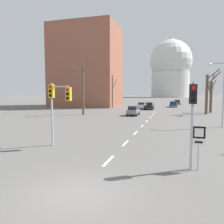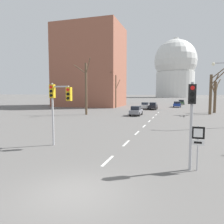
{
  "view_description": "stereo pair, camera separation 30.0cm",
  "coord_description": "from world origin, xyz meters",
  "px_view_note": "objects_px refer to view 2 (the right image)",
  "views": [
    {
      "loc": [
        3.48,
        -7.35,
        3.84
      ],
      "look_at": [
        -0.39,
        6.27,
        2.58
      ],
      "focal_mm": 35.0,
      "sensor_mm": 36.0,
      "label": 1
    },
    {
      "loc": [
        3.77,
        -7.26,
        3.84
      ],
      "look_at": [
        -0.39,
        6.27,
        2.58
      ],
      "focal_mm": 35.0,
      "sensor_mm": 36.0,
      "label": 2
    }
  ],
  "objects_px": {
    "route_sign_post": "(198,140)",
    "sedan_mid_centre": "(136,111)",
    "street_lamp_right": "(224,87)",
    "sedan_far_right": "(145,105)",
    "traffic_signal_near_left": "(58,99)",
    "sedan_near_left": "(153,106)",
    "traffic_signal_near_right": "(192,109)",
    "sedan_near_right": "(181,102)",
    "sedan_far_left": "(177,104)"
  },
  "relations": [
    {
      "from": "route_sign_post",
      "to": "sedan_mid_centre",
      "type": "height_order",
      "value": "route_sign_post"
    },
    {
      "from": "route_sign_post",
      "to": "street_lamp_right",
      "type": "bearing_deg",
      "value": 76.3
    },
    {
      "from": "sedan_far_right",
      "to": "traffic_signal_near_left",
      "type": "bearing_deg",
      "value": -91.01
    },
    {
      "from": "sedan_near_left",
      "to": "traffic_signal_near_right",
      "type": "bearing_deg",
      "value": -80.94
    },
    {
      "from": "traffic_signal_near_left",
      "to": "route_sign_post",
      "type": "height_order",
      "value": "traffic_signal_near_left"
    },
    {
      "from": "traffic_signal_near_left",
      "to": "sedan_near_right",
      "type": "relative_size",
      "value": 1.15
    },
    {
      "from": "sedan_near_left",
      "to": "sedan_near_right",
      "type": "distance_m",
      "value": 23.87
    },
    {
      "from": "sedan_near_left",
      "to": "sedan_far_right",
      "type": "relative_size",
      "value": 0.97
    },
    {
      "from": "street_lamp_right",
      "to": "sedan_far_left",
      "type": "distance_m",
      "value": 34.84
    },
    {
      "from": "traffic_signal_near_right",
      "to": "sedan_far_left",
      "type": "height_order",
      "value": "traffic_signal_near_right"
    },
    {
      "from": "sedan_near_right",
      "to": "street_lamp_right",
      "type": "bearing_deg",
      "value": -85.23
    },
    {
      "from": "sedan_near_left",
      "to": "sedan_far_right",
      "type": "distance_m",
      "value": 2.37
    },
    {
      "from": "street_lamp_right",
      "to": "sedan_far_left",
      "type": "bearing_deg",
      "value": 98.47
    },
    {
      "from": "street_lamp_right",
      "to": "sedan_near_right",
      "type": "height_order",
      "value": "street_lamp_right"
    },
    {
      "from": "traffic_signal_near_right",
      "to": "traffic_signal_near_left",
      "type": "xyz_separation_m",
      "value": [
        -8.87,
        2.52,
        0.36
      ]
    },
    {
      "from": "traffic_signal_near_left",
      "to": "sedan_near_left",
      "type": "relative_size",
      "value": 1.02
    },
    {
      "from": "sedan_near_left",
      "to": "sedan_far_left",
      "type": "xyz_separation_m",
      "value": [
        5.14,
        10.35,
        -0.05
      ]
    },
    {
      "from": "traffic_signal_near_left",
      "to": "sedan_near_left",
      "type": "height_order",
      "value": "traffic_signal_near_left"
    },
    {
      "from": "sedan_mid_centre",
      "to": "sedan_far_left",
      "type": "bearing_deg",
      "value": 75.29
    },
    {
      "from": "sedan_far_right",
      "to": "sedan_far_left",
      "type": "bearing_deg",
      "value": 51.8
    },
    {
      "from": "route_sign_post",
      "to": "sedan_near_left",
      "type": "height_order",
      "value": "route_sign_post"
    },
    {
      "from": "sedan_far_left",
      "to": "sedan_far_right",
      "type": "xyz_separation_m",
      "value": [
        -7.11,
        -9.04,
        0.02
      ]
    },
    {
      "from": "sedan_near_right",
      "to": "sedan_far_left",
      "type": "height_order",
      "value": "sedan_near_right"
    },
    {
      "from": "sedan_near_right",
      "to": "sedan_far_right",
      "type": "xyz_separation_m",
      "value": [
        -8.3,
        -21.71,
        0.01
      ]
    },
    {
      "from": "sedan_near_right",
      "to": "sedan_far_right",
      "type": "distance_m",
      "value": 23.24
    },
    {
      "from": "sedan_mid_centre",
      "to": "sedan_far_left",
      "type": "distance_m",
      "value": 25.22
    },
    {
      "from": "sedan_near_right",
      "to": "sedan_far_left",
      "type": "distance_m",
      "value": 12.73
    },
    {
      "from": "traffic_signal_near_right",
      "to": "route_sign_post",
      "type": "bearing_deg",
      "value": -3.3
    },
    {
      "from": "traffic_signal_near_left",
      "to": "sedan_far_left",
      "type": "height_order",
      "value": "traffic_signal_near_left"
    },
    {
      "from": "route_sign_post",
      "to": "sedan_far_right",
      "type": "height_order",
      "value": "route_sign_post"
    },
    {
      "from": "sedan_near_right",
      "to": "sedan_far_left",
      "type": "xyz_separation_m",
      "value": [
        -1.19,
        -12.67,
        -0.01
      ]
    },
    {
      "from": "sedan_far_left",
      "to": "sedan_far_right",
      "type": "bearing_deg",
      "value": -128.2
    },
    {
      "from": "traffic_signal_near_left",
      "to": "street_lamp_right",
      "type": "xyz_separation_m",
      "value": [
        12.89,
        12.6,
        1.02
      ]
    },
    {
      "from": "route_sign_post",
      "to": "sedan_near_left",
      "type": "xyz_separation_m",
      "value": [
        -6.56,
        39.06,
        -0.67
      ]
    },
    {
      "from": "traffic_signal_near_left",
      "to": "route_sign_post",
      "type": "distance_m",
      "value": 9.73
    },
    {
      "from": "sedan_near_left",
      "to": "street_lamp_right",
      "type": "bearing_deg",
      "value": -66.82
    },
    {
      "from": "traffic_signal_near_right",
      "to": "traffic_signal_near_left",
      "type": "distance_m",
      "value": 9.23
    },
    {
      "from": "street_lamp_right",
      "to": "sedan_mid_centre",
      "type": "xyz_separation_m",
      "value": [
        -11.51,
        9.88,
        -3.61
      ]
    },
    {
      "from": "traffic_signal_near_left",
      "to": "sedan_far_right",
      "type": "bearing_deg",
      "value": 88.99
    },
    {
      "from": "traffic_signal_near_right",
      "to": "sedan_far_right",
      "type": "relative_size",
      "value": 0.95
    },
    {
      "from": "sedan_near_left",
      "to": "sedan_near_right",
      "type": "height_order",
      "value": "sedan_near_left"
    },
    {
      "from": "traffic_signal_near_left",
      "to": "route_sign_post",
      "type": "bearing_deg",
      "value": -15.44
    },
    {
      "from": "route_sign_post",
      "to": "sedan_mid_centre",
      "type": "distance_m",
      "value": 26.22
    },
    {
      "from": "street_lamp_right",
      "to": "sedan_near_left",
      "type": "xyz_separation_m",
      "value": [
        -10.25,
        23.92,
        -3.58
      ]
    },
    {
      "from": "sedan_near_right",
      "to": "route_sign_post",
      "type": "bearing_deg",
      "value": -89.79
    },
    {
      "from": "traffic_signal_near_right",
      "to": "sedan_mid_centre",
      "type": "bearing_deg",
      "value": 106.68
    },
    {
      "from": "traffic_signal_near_left",
      "to": "sedan_near_left",
      "type": "distance_m",
      "value": 36.71
    },
    {
      "from": "route_sign_post",
      "to": "sedan_near_left",
      "type": "bearing_deg",
      "value": 99.53
    },
    {
      "from": "sedan_near_right",
      "to": "sedan_far_right",
      "type": "bearing_deg",
      "value": -110.92
    },
    {
      "from": "route_sign_post",
      "to": "street_lamp_right",
      "type": "relative_size",
      "value": 0.31
    }
  ]
}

